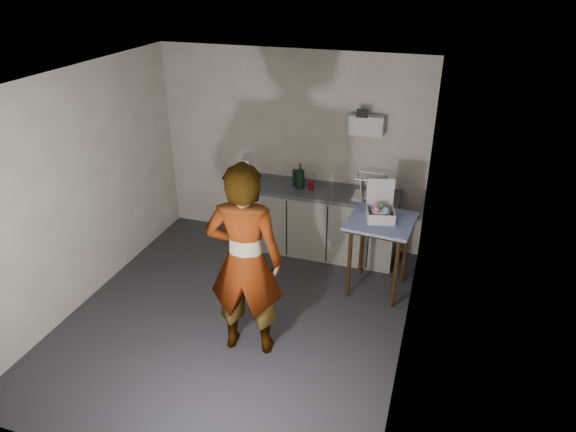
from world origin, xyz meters
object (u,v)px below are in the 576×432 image
(dark_bottle, at_px, (295,177))
(paper_towel, at_px, (246,171))
(soap_bottle, at_px, (300,176))
(bakery_box, at_px, (380,211))
(standing_man, at_px, (245,262))
(side_table, at_px, (380,229))
(dish_rack, at_px, (369,192))
(soda_can, at_px, (311,185))
(kitchen_counter, at_px, (312,222))

(dark_bottle, distance_m, paper_towel, 0.67)
(soap_bottle, bearing_deg, bakery_box, -28.88)
(standing_man, xyz_separation_m, dark_bottle, (-0.16, 2.11, 0.01))
(side_table, relative_size, dish_rack, 2.31)
(soda_can, distance_m, dark_bottle, 0.26)
(soda_can, distance_m, dish_rack, 0.75)
(kitchen_counter, bearing_deg, dark_bottle, 172.54)
(soap_bottle, distance_m, dark_bottle, 0.12)
(bakery_box, bearing_deg, side_table, -63.05)
(kitchen_counter, xyz_separation_m, paper_towel, (-0.93, -0.02, 0.63))
(paper_towel, bearing_deg, bakery_box, -18.32)
(soap_bottle, height_order, dish_rack, soap_bottle)
(paper_towel, bearing_deg, dark_bottle, 5.03)
(soap_bottle, relative_size, dark_bottle, 1.50)
(paper_towel, xyz_separation_m, dish_rack, (1.66, -0.02, -0.08))
(soap_bottle, height_order, soda_can, soap_bottle)
(side_table, bearing_deg, standing_man, -122.48)
(side_table, distance_m, dish_rack, 0.70)
(side_table, bearing_deg, dark_bottle, 155.54)
(paper_towel, height_order, dish_rack, paper_towel)
(paper_towel, bearing_deg, side_table, -18.80)
(side_table, xyz_separation_m, dark_bottle, (-1.24, 0.71, 0.20))
(kitchen_counter, distance_m, dark_bottle, 0.65)
(standing_man, bearing_deg, bakery_box, -135.48)
(side_table, xyz_separation_m, standing_man, (-1.08, -1.40, 0.19))
(standing_man, height_order, dish_rack, standing_man)
(dish_rack, bearing_deg, bakery_box, -69.57)
(bakery_box, bearing_deg, paper_towel, 147.16)
(standing_man, relative_size, paper_towel, 6.62)
(soap_bottle, bearing_deg, standing_man, -88.12)
(kitchen_counter, xyz_separation_m, standing_man, (-0.10, -2.07, 0.58))
(dish_rack, bearing_deg, side_table, -68.57)
(dark_bottle, distance_m, bakery_box, 1.40)
(dish_rack, bearing_deg, soda_can, -179.91)
(standing_man, height_order, paper_towel, standing_man)
(side_table, distance_m, bakery_box, 0.22)
(side_table, bearing_deg, dish_rack, 116.68)
(paper_towel, distance_m, dish_rack, 1.66)
(soda_can, bearing_deg, soap_bottle, 173.84)
(soap_bottle, relative_size, paper_towel, 1.08)
(side_table, height_order, paper_towel, paper_towel)
(standing_man, bearing_deg, side_table, -136.53)
(side_table, xyz_separation_m, bakery_box, (-0.02, 0.02, 0.22))
(soda_can, relative_size, dish_rack, 0.33)
(dish_rack, bearing_deg, standing_man, -112.34)
(soda_can, xyz_separation_m, dish_rack, (0.75, 0.00, -0.00))
(paper_towel, xyz_separation_m, bakery_box, (1.89, -0.62, -0.02))
(side_table, relative_size, paper_towel, 3.09)
(side_table, distance_m, soda_can, 1.19)
(dark_bottle, bearing_deg, soap_bottle, -33.87)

